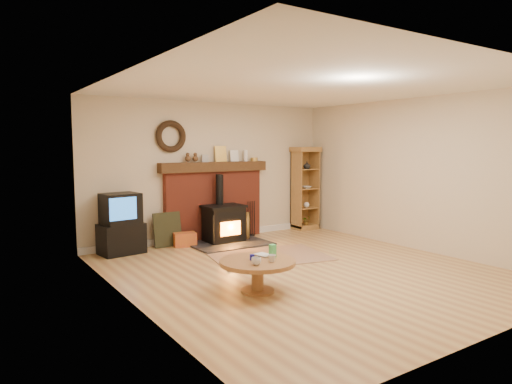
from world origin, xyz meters
TOP-DOWN VIEW (x-y plane):
  - ground at (0.00, 0.00)m, footprint 5.50×5.50m
  - room_shell at (-0.02, 0.09)m, footprint 5.02×5.52m
  - chimney_breast at (0.00, 2.67)m, footprint 2.20×0.22m
  - wood_stove at (-0.00, 2.27)m, footprint 1.40×1.00m
  - area_rug at (0.06, 0.94)m, footprint 2.03×1.59m
  - tv_unit at (-1.85, 2.47)m, footprint 0.74×0.56m
  - curio_cabinet at (2.13, 2.55)m, footprint 0.57×0.41m
  - firelog_box at (-0.75, 2.40)m, footprint 0.43×0.32m
  - leaning_painting at (-1.01, 2.55)m, footprint 0.51×0.14m
  - fire_tools at (0.72, 2.50)m, footprint 0.19×0.16m
  - coffee_table at (-1.09, -0.45)m, footprint 0.93×0.93m

SIDE VIEW (x-z plane):
  - ground at x=0.00m, z-range 0.00..0.00m
  - area_rug at x=0.06m, z-range 0.00..0.01m
  - firelog_box at x=-0.75m, z-range 0.00..0.24m
  - fire_tools at x=0.72m, z-range -0.19..0.51m
  - leaning_painting at x=-1.01m, z-range 0.00..0.61m
  - coffee_table at x=-1.09m, z-range 0.05..0.60m
  - wood_stove at x=0.00m, z-range -0.29..0.96m
  - tv_unit at x=-1.85m, z-range -0.02..0.99m
  - chimney_breast at x=0.00m, z-range -0.09..1.69m
  - curio_cabinet at x=2.13m, z-range 0.00..1.76m
  - room_shell at x=-0.02m, z-range 0.41..3.02m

